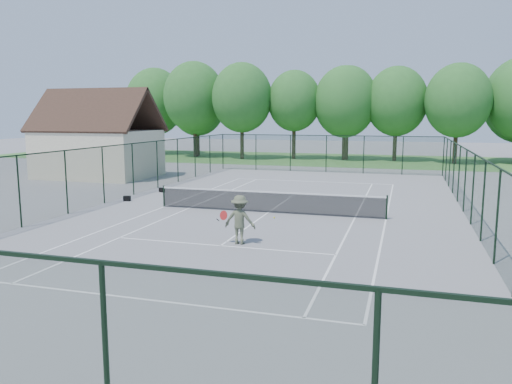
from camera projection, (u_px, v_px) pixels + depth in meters
ground at (268, 213)px, 23.89m from camera, size 140.00×140.00×0.00m
grass_far at (343, 160)px, 52.29m from camera, size 80.00×16.00×0.01m
court_lines at (268, 213)px, 23.89m from camera, size 11.05×23.85×0.01m
tennis_net at (268, 201)px, 23.80m from camera, size 11.08×0.08×1.10m
fence_enclosure at (268, 180)px, 23.65m from camera, size 18.05×36.05×3.02m
utility_building at (98, 135)px, 37.42m from camera, size 8.60×6.27×6.63m
tree_line_far at (345, 102)px, 51.38m from camera, size 39.40×6.40×9.70m
sports_bag_a at (127, 198)px, 27.11m from camera, size 0.38×0.26×0.29m
sports_bag_b at (162, 190)px, 30.27m from camera, size 0.39×0.32×0.27m
tennis_player at (240, 220)px, 17.99m from camera, size 2.07×0.78×1.78m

